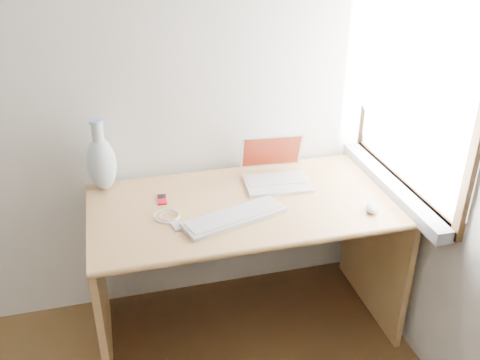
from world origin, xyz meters
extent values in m
cube|color=white|center=(0.00, 1.75, 1.30)|extent=(3.50, 0.04, 2.60)
cube|color=white|center=(1.75, 1.30, 1.32)|extent=(0.01, 0.90, 1.00)
cube|color=gray|center=(1.69, 1.30, 0.79)|extent=(0.10, 0.96, 0.06)
cube|color=silver|center=(1.67, 1.30, 1.35)|extent=(0.02, 0.84, 0.92)
cube|color=tan|center=(0.97, 1.35, 0.76)|extent=(1.46, 0.73, 0.03)
cube|color=tan|center=(0.25, 1.35, 0.37)|extent=(0.03, 0.69, 0.74)
cube|color=tan|center=(1.68, 1.35, 0.37)|extent=(0.03, 0.69, 0.74)
cube|color=tan|center=(0.97, 1.70, 0.49)|extent=(1.40, 0.03, 0.50)
cube|color=white|center=(1.16, 1.48, 0.78)|extent=(0.34, 0.25, 0.02)
cube|color=silver|center=(1.16, 1.48, 0.79)|extent=(0.30, 0.14, 0.00)
cube|color=white|center=(1.16, 1.59, 0.89)|extent=(0.32, 0.11, 0.20)
cube|color=maroon|center=(1.16, 1.59, 0.89)|extent=(0.30, 0.09, 0.18)
cube|color=silver|center=(0.88, 1.22, 0.78)|extent=(0.50, 0.28, 0.02)
cube|color=silver|center=(0.88, 1.22, 0.79)|extent=(0.45, 0.24, 0.00)
ellipsoid|color=white|center=(1.50, 1.13, 0.79)|extent=(0.09, 0.11, 0.03)
cube|color=#A50B21|center=(0.58, 1.47, 0.78)|extent=(0.05, 0.10, 0.01)
cube|color=black|center=(0.58, 1.47, 0.78)|extent=(0.04, 0.04, 0.00)
torus|color=silver|center=(0.59, 1.31, 0.78)|extent=(0.15, 0.15, 0.01)
cube|color=silver|center=(0.62, 1.23, 0.78)|extent=(0.05, 0.10, 0.01)
ellipsoid|color=silver|center=(0.33, 1.65, 0.91)|extent=(0.14, 0.14, 0.27)
cylinder|color=silver|center=(0.33, 1.65, 1.07)|extent=(0.06, 0.06, 0.11)
cylinder|color=#96BFF1|center=(0.33, 1.65, 1.13)|extent=(0.06, 0.06, 0.01)
camera|label=1|loc=(0.40, -0.75, 2.05)|focal=40.00mm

